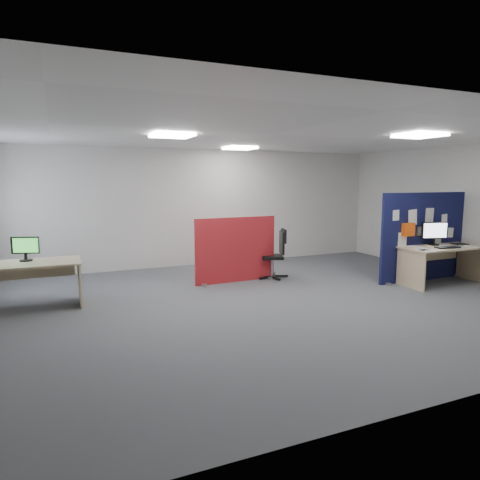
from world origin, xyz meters
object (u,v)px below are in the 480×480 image
object	(u,v)px
office_chair	(277,251)
monitor_main	(434,232)
navy_divider	(423,237)
second_desk	(26,274)
main_desk	(441,255)
red_divider	(236,250)
monitor_second	(25,248)

from	to	relation	value
office_chair	monitor_main	bearing A→B (deg)	-10.97
navy_divider	office_chair	xyz separation A→B (m)	(-2.57, 1.33, -0.32)
navy_divider	office_chair	distance (m)	2.91
monitor_main	office_chair	bearing A→B (deg)	166.52
monitor_main	second_desk	xyz separation A→B (m)	(-7.23, 1.19, -0.43)
main_desk	second_desk	bearing A→B (deg)	169.30
navy_divider	red_divider	size ratio (longest dim) A/B	1.25
monitor_main	monitor_second	distance (m)	7.35
navy_divider	second_desk	distance (m)	7.23
navy_divider	office_chair	bearing A→B (deg)	152.69
monitor_main	office_chair	size ratio (longest dim) A/B	0.52
monitor_second	office_chair	bearing A→B (deg)	20.87
red_divider	office_chair	world-z (taller)	red_divider
main_desk	red_divider	bearing A→B (deg)	154.47
second_desk	monitor_second	bearing A→B (deg)	86.92
monitor_main	red_divider	world-z (taller)	red_divider
second_desk	navy_divider	bearing A→B (deg)	-8.09
main_desk	red_divider	world-z (taller)	red_divider
main_desk	monitor_second	size ratio (longest dim) A/B	4.06
navy_divider	main_desk	xyz separation A→B (m)	(0.11, -0.36, -0.32)
second_desk	monitor_second	xyz separation A→B (m)	(0.01, 0.12, 0.39)
main_desk	monitor_main	xyz separation A→B (m)	(-0.03, 0.18, 0.43)
second_desk	main_desk	bearing A→B (deg)	-10.70
red_divider	monitor_second	size ratio (longest dim) A/B	4.15
second_desk	office_chair	xyz separation A→B (m)	(4.58, 0.31, 0.01)
monitor_main	red_divider	bearing A→B (deg)	172.72
second_desk	office_chair	distance (m)	4.59
monitor_main	main_desk	bearing A→B (deg)	-66.10
navy_divider	second_desk	size ratio (longest dim) A/B	1.33
red_divider	main_desk	bearing A→B (deg)	-28.32
red_divider	second_desk	size ratio (longest dim) A/B	1.06
navy_divider	monitor_second	world-z (taller)	navy_divider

